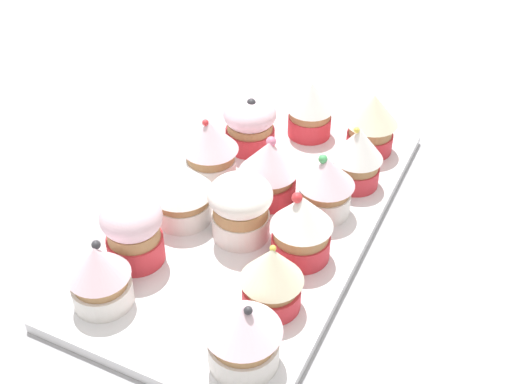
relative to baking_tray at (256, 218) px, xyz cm
name	(u,v)px	position (x,y,z in cm)	size (l,w,h in cm)	color
ground_plane	(256,232)	(0.00, 0.00, -2.10)	(180.00, 180.00, 3.00)	#9E9EA3
baking_tray	(256,218)	(0.00, 0.00, 0.00)	(45.97, 24.63, 1.20)	silver
cupcake_0	(243,333)	(-17.98, -7.45, 4.12)	(6.64, 6.64, 6.99)	white
cupcake_1	(272,277)	(-11.20, -6.96, 4.27)	(5.89, 5.89, 7.25)	#D1333D
cupcake_2	(302,226)	(-3.86, -6.81, 4.44)	(6.21, 6.21, 7.82)	#D1333D
cupcake_3	(326,184)	(3.57, -6.53, 4.31)	(6.17, 6.17, 7.38)	white
cupcake_4	(357,156)	(9.82, -7.91, 4.45)	(5.76, 5.76, 7.63)	#D1333D
cupcake_5	(372,122)	(17.09, -7.23, 4.63)	(6.25, 6.25, 7.63)	#D1333D
cupcake_6	(240,206)	(-3.65, 0.01, 4.33)	(6.63, 6.63, 7.11)	white
cupcake_7	(272,171)	(3.19, -0.41, 4.44)	(6.55, 6.55, 7.75)	#D1333D
cupcake_8	(310,108)	(17.16, 0.72, 4.39)	(5.77, 5.77, 7.36)	#D1333D
cupcake_9	(99,275)	(-17.56, 7.38, 4.05)	(5.84, 5.84, 7.02)	white
cupcake_10	(133,229)	(-11.43, 7.79, 4.46)	(6.04, 6.04, 7.50)	#D1333D
cupcake_11	(181,189)	(-3.97, 6.79, 4.48)	(6.86, 6.86, 7.34)	white
cupcake_12	(210,148)	(4.04, 7.72, 4.50)	(6.47, 6.47, 7.62)	white
cupcake_13	(250,123)	(11.44, 6.31, 3.96)	(6.44, 6.44, 6.94)	#D1333D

